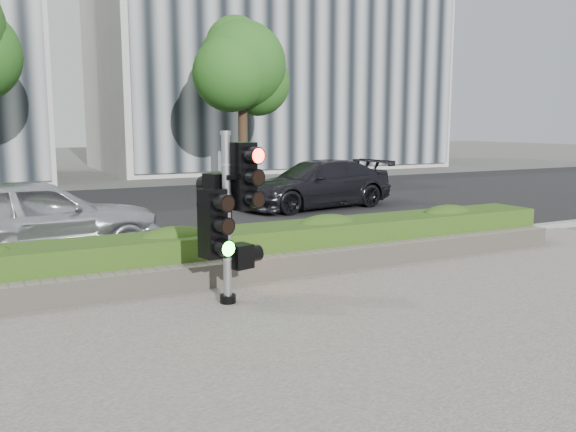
% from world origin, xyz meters
% --- Properties ---
extents(ground, '(120.00, 120.00, 0.00)m').
position_xyz_m(ground, '(0.00, 0.00, 0.00)').
color(ground, '#51514C').
rests_on(ground, ground).
extents(sidewalk, '(16.00, 11.00, 0.03)m').
position_xyz_m(sidewalk, '(0.00, -2.50, 0.01)').
color(sidewalk, '#9E9389').
rests_on(sidewalk, ground).
extents(road, '(60.00, 13.00, 0.02)m').
position_xyz_m(road, '(0.00, 10.00, 0.01)').
color(road, black).
rests_on(road, ground).
extents(curb, '(60.00, 0.25, 0.12)m').
position_xyz_m(curb, '(0.00, 3.15, 0.06)').
color(curb, gray).
rests_on(curb, ground).
extents(stone_wall, '(12.00, 0.32, 0.34)m').
position_xyz_m(stone_wall, '(0.00, 1.90, 0.20)').
color(stone_wall, gray).
rests_on(stone_wall, sidewalk).
extents(hedge, '(12.00, 1.00, 0.68)m').
position_xyz_m(hedge, '(0.00, 2.55, 0.37)').
color(hedge, '#527F27').
rests_on(hedge, sidewalk).
extents(building_right, '(18.00, 10.00, 12.00)m').
position_xyz_m(building_right, '(11.00, 25.00, 6.00)').
color(building_right, '#B7B7B2').
rests_on(building_right, ground).
extents(tree_right, '(4.10, 3.58, 6.53)m').
position_xyz_m(tree_right, '(5.48, 15.55, 4.48)').
color(tree_right, black).
rests_on(tree_right, ground).
extents(traffic_signal, '(0.82, 0.69, 2.26)m').
position_xyz_m(traffic_signal, '(-0.95, 1.02, 1.28)').
color(traffic_signal, black).
rests_on(traffic_signal, sidewalk).
extents(car_silver, '(4.45, 2.18, 1.46)m').
position_xyz_m(car_silver, '(-2.95, 5.07, 0.75)').
color(car_silver, silver).
rests_on(car_silver, road).
extents(car_dark, '(4.83, 2.43, 1.35)m').
position_xyz_m(car_dark, '(4.78, 8.59, 0.69)').
color(car_dark, black).
rests_on(car_dark, road).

